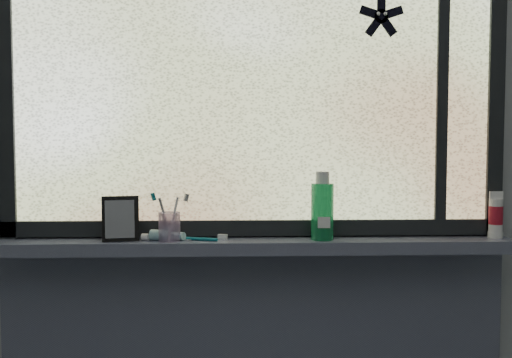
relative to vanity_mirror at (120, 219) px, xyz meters
The scene contains 14 objects.
wall_back 0.45m from the vanity_mirror, 12.64° to the left, with size 3.00×0.01×2.50m, color #9EA3A8.
windowsill 0.42m from the vanity_mirror, ahead, with size 1.62×0.14×0.04m, color #53576F.
window_pane 0.61m from the vanity_mirror, ahead, with size 1.50×0.01×1.00m, color silver.
frame_bottom 0.42m from the vanity_mirror, ahead, with size 1.60×0.03×0.05m, color black.
frame_left 0.57m from the vanity_mirror, 169.70° to the left, with size 0.05×0.03×1.10m, color black.
frame_right 1.27m from the vanity_mirror, ahead, with size 0.05×0.03×1.10m, color black.
frame_mullion 1.11m from the vanity_mirror, ahead, with size 0.04×0.03×1.00m, color black.
starfish_sticker 1.03m from the vanity_mirror, ahead, with size 0.15×0.02×0.15m, color black, non-canonical shape.
vanity_mirror is the anchor object (origin of this frame).
toothpaste_tube 0.15m from the vanity_mirror, ahead, with size 0.19×0.04×0.03m, color white, non-canonical shape.
toothbrush_cup 0.15m from the vanity_mirror, ahead, with size 0.07×0.07×0.09m, color #B697C8.
toothbrush_lying 0.22m from the vanity_mirror, ahead, with size 0.24×0.02×0.02m, color #0D6676, non-canonical shape.
mouthwash_bottle 0.62m from the vanity_mirror, ahead, with size 0.07×0.07×0.18m, color #1E9D58.
cream_tube 1.18m from the vanity_mirror, ahead, with size 0.04×0.04×0.11m, color silver.
Camera 1 is at (-0.06, -0.54, 1.31)m, focal length 40.00 mm.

